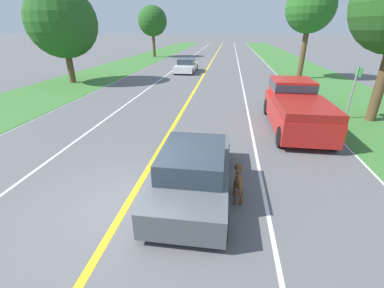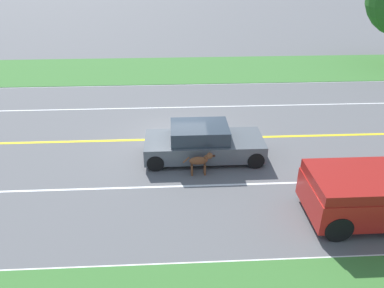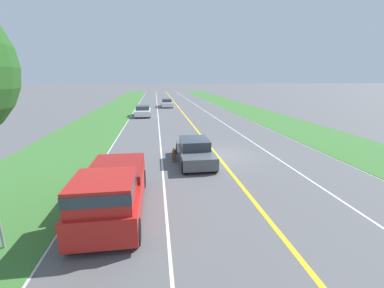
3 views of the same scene
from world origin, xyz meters
TOP-DOWN VIEW (x-y plane):
  - ground_plane at (0.00, 0.00)m, footprint 400.00×400.00m
  - centre_divider_line at (0.00, 0.00)m, footprint 0.18×160.00m
  - lane_edge_line_right at (7.00, 0.00)m, footprint 0.14×160.00m
  - lane_edge_line_left at (-7.00, 0.00)m, footprint 0.14×160.00m
  - lane_dash_same_dir at (3.50, 0.00)m, footprint 0.10×160.00m
  - lane_dash_oncoming at (-3.50, 0.00)m, footprint 0.10×160.00m
  - grass_verge_left at (-10.00, 0.00)m, footprint 6.00×160.00m
  - ego_car at (1.59, 0.92)m, footprint 1.89×4.41m
  - dog at (2.78, 0.75)m, footprint 0.24×1.14m

SIDE VIEW (x-z plane):
  - ground_plane at x=0.00m, z-range 0.00..0.00m
  - centre_divider_line at x=0.00m, z-range 0.00..0.01m
  - lane_edge_line_right at x=7.00m, z-range 0.00..0.01m
  - lane_edge_line_left at x=-7.00m, z-range 0.00..0.01m
  - lane_dash_same_dir at x=3.50m, z-range 0.00..0.01m
  - lane_dash_oncoming at x=-3.50m, z-range 0.00..0.01m
  - grass_verge_left at x=-10.00m, z-range 0.00..0.03m
  - dog at x=2.78m, z-range 0.12..0.98m
  - ego_car at x=1.59m, z-range -0.05..1.29m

